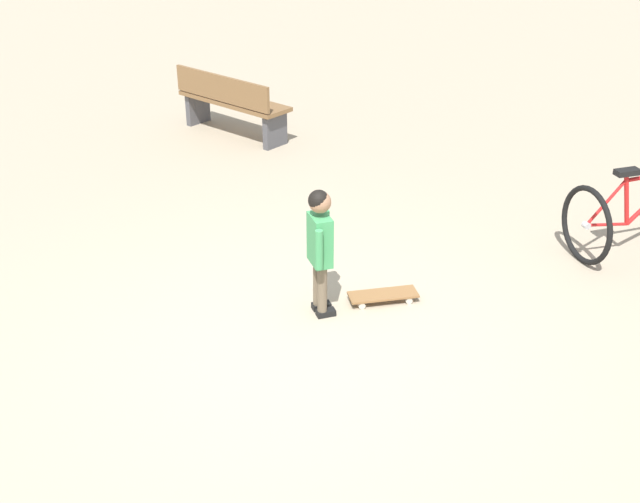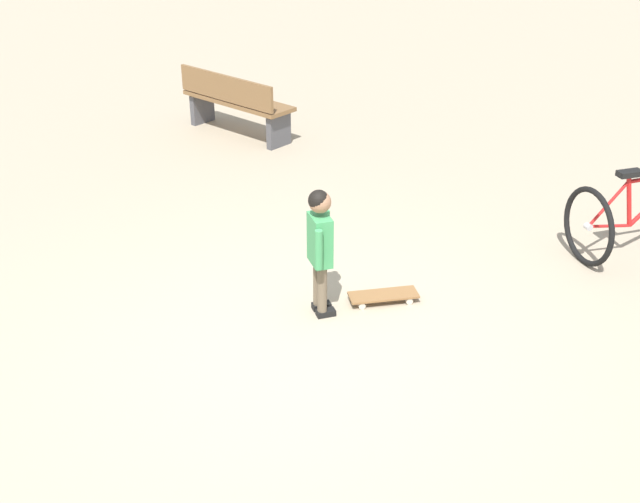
# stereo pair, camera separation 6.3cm
# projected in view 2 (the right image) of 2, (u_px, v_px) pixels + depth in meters

# --- Properties ---
(ground_plane) EXTENTS (50.00, 50.00, 0.00)m
(ground_plane) POSITION_uv_depth(u_px,v_px,m) (306.00, 353.00, 5.92)
(ground_plane) COLOR tan
(child_person) EXTENTS (0.36, 0.23, 1.06)m
(child_person) POSITION_uv_depth(u_px,v_px,m) (320.00, 239.00, 6.13)
(child_person) COLOR brown
(child_person) RESTS_ON ground
(skateboard) EXTENTS (0.28, 0.59, 0.07)m
(skateboard) POSITION_uv_depth(u_px,v_px,m) (383.00, 296.00, 6.55)
(skateboard) COLOR olive
(skateboard) RESTS_ON ground
(bicycle_near) EXTENTS (0.76, 1.11, 0.85)m
(bicycle_near) POSITION_uv_depth(u_px,v_px,m) (638.00, 217.00, 7.15)
(bicycle_near) COLOR black
(bicycle_near) RESTS_ON ground
(street_bench) EXTENTS (1.62, 1.15, 0.80)m
(street_bench) POSITION_uv_depth(u_px,v_px,m) (235.00, 103.00, 10.06)
(street_bench) COLOR brown
(street_bench) RESTS_ON ground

